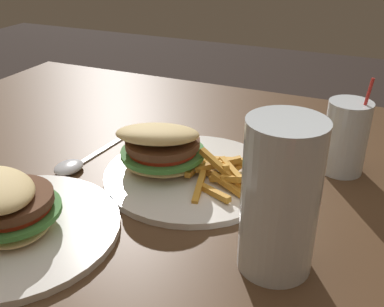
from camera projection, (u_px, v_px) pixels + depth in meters
The scene contains 6 objects.
dining_table at pixel (131, 264), 0.69m from camera, with size 1.24×1.15×0.75m.
meal_plate_near at pixel (176, 159), 0.71m from camera, with size 0.28×0.28×0.10m.
beer_glass at pixel (280, 200), 0.50m from camera, with size 0.09×0.09×0.19m.
juice_glass at pixel (345, 139), 0.72m from camera, with size 0.07×0.07×0.16m.
spoon at pixel (72, 165), 0.74m from camera, with size 0.05×0.17×0.01m.
meal_plate_far at pixel (10, 216), 0.58m from camera, with size 0.27×0.27×0.09m.
Camera 1 is at (-0.30, 0.45, 1.11)m, focal length 42.00 mm.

